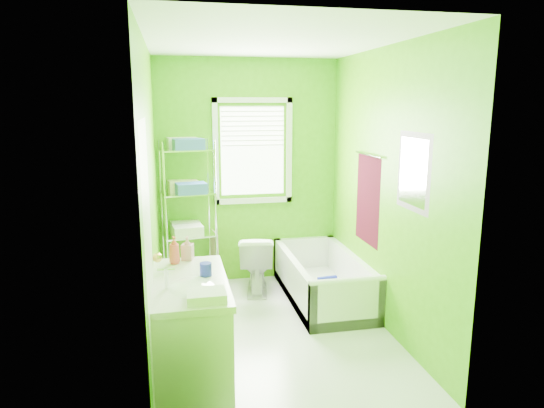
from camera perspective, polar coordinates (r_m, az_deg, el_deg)
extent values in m
plane|color=silver|center=(4.69, 0.20, -14.73)|extent=(2.90, 2.90, 0.00)
cube|color=#449B07|center=(5.68, -2.79, 3.72)|extent=(2.10, 0.04, 2.60)
cube|color=#449B07|center=(2.91, 6.09, -4.11)|extent=(2.10, 0.04, 2.60)
cube|color=#449B07|center=(4.19, -13.98, 0.51)|extent=(0.04, 2.90, 2.60)
cube|color=#449B07|center=(4.60, 13.12, 1.53)|extent=(0.04, 2.90, 2.60)
cube|color=white|center=(4.23, 0.23, 18.65)|extent=(2.10, 2.90, 0.04)
cube|color=white|center=(5.65, -2.30, 6.23)|extent=(0.74, 0.01, 1.01)
cube|color=white|center=(5.72, -2.22, 0.42)|extent=(0.92, 0.05, 0.06)
cube|color=white|center=(5.61, -2.31, 12.12)|extent=(0.92, 0.05, 0.06)
cube|color=white|center=(5.58, -6.65, 6.09)|extent=(0.06, 0.05, 1.22)
cube|color=white|center=(5.72, 2.02, 6.30)|extent=(0.06, 0.05, 1.22)
cube|color=white|center=(5.61, -2.28, 9.16)|extent=(0.72, 0.02, 0.50)
cube|color=white|center=(3.30, -14.15, -7.92)|extent=(0.02, 0.80, 2.00)
sphere|color=gold|center=(3.61, -13.34, -6.16)|extent=(0.07, 0.07, 0.07)
cube|color=#3F0715|center=(4.94, 11.20, 0.52)|extent=(0.02, 0.58, 0.90)
cylinder|color=silver|center=(4.87, 11.25, 5.72)|extent=(0.02, 0.62, 0.02)
cube|color=#CC5972|center=(4.07, 16.34, 3.63)|extent=(0.02, 0.54, 0.64)
cube|color=white|center=(4.07, 16.24, 3.63)|extent=(0.01, 0.44, 0.54)
cube|color=white|center=(5.41, 5.93, -10.47)|extent=(0.74, 1.59, 0.11)
cube|color=white|center=(5.25, 2.45, -8.92)|extent=(0.07, 1.59, 0.48)
cube|color=white|center=(5.45, 9.36, -8.31)|extent=(0.07, 1.59, 0.48)
cube|color=white|center=(4.68, 8.82, -11.75)|extent=(0.74, 0.07, 0.48)
cube|color=white|center=(6.03, 3.79, -6.19)|extent=(0.74, 0.07, 0.48)
cylinder|color=white|center=(4.59, 8.91, -9.01)|extent=(0.74, 0.07, 0.07)
cylinder|color=#131FB5|center=(5.09, 7.05, -10.96)|extent=(0.30, 0.30, 0.05)
cylinder|color=yellow|center=(5.08, 7.06, -10.46)|extent=(0.28, 0.28, 0.04)
cube|color=#131FB5|center=(5.15, 6.50, -9.51)|extent=(0.22, 0.06, 0.20)
imported|color=white|center=(5.49, -1.85, -6.93)|extent=(0.48, 0.71, 0.67)
cube|color=silver|center=(3.82, -9.56, -14.94)|extent=(0.53, 1.06, 0.77)
cube|color=silver|center=(3.65, -9.78, -9.16)|extent=(0.56, 1.09, 0.05)
ellipsoid|color=white|center=(3.52, -9.36, -10.05)|extent=(0.37, 0.48, 0.13)
cylinder|color=silver|center=(3.49, -12.31, -8.64)|extent=(0.03, 0.03, 0.16)
cylinder|color=silver|center=(3.46, -12.36, -7.56)|extent=(0.12, 0.02, 0.02)
imported|color=#E54345|center=(3.99, -11.43, -5.34)|extent=(0.11, 0.11, 0.22)
imported|color=#CB8396|center=(4.07, -9.92, -5.13)|extent=(0.11, 0.11, 0.20)
cylinder|color=#1C24B8|center=(3.69, -7.80, -7.62)|extent=(0.09, 0.09, 0.10)
cube|color=white|center=(3.26, -7.73, -10.67)|extent=(0.26, 0.20, 0.06)
cylinder|color=silver|center=(5.31, -12.34, -2.04)|extent=(0.02, 0.02, 1.70)
cylinder|color=silver|center=(5.63, -12.83, -1.28)|extent=(0.02, 0.02, 1.70)
cylinder|color=silver|center=(5.40, -6.61, -1.59)|extent=(0.02, 0.02, 1.70)
cylinder|color=silver|center=(5.72, -7.41, -0.87)|extent=(0.02, 0.02, 1.70)
cube|color=silver|center=(5.70, -9.54, -8.23)|extent=(0.61, 0.43, 0.02)
cube|color=silver|center=(5.56, -9.71, -3.57)|extent=(0.61, 0.43, 0.02)
cube|color=silver|center=(5.45, -9.88, 1.29)|extent=(0.61, 0.43, 0.02)
cube|color=silver|center=(5.39, -10.06, 6.31)|extent=(0.61, 0.43, 0.02)
cube|color=#325FB7|center=(5.28, -9.78, 6.95)|extent=(0.35, 0.26, 0.12)
cube|color=white|center=(5.51, -10.53, 7.11)|extent=(0.35, 0.26, 0.12)
cube|color=#325FB7|center=(5.34, -9.49, 1.83)|extent=(0.35, 0.26, 0.12)
cube|color=#EEED91|center=(5.56, -10.43, 2.18)|extent=(0.35, 0.26, 0.12)
cube|color=white|center=(5.46, -9.86, -3.14)|extent=(0.35, 0.26, 0.12)
cube|color=white|center=(5.67, -10.19, -2.58)|extent=(0.35, 0.26, 0.12)
cube|color=#F8A9C7|center=(5.69, -6.80, -5.86)|extent=(0.07, 0.30, 0.53)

